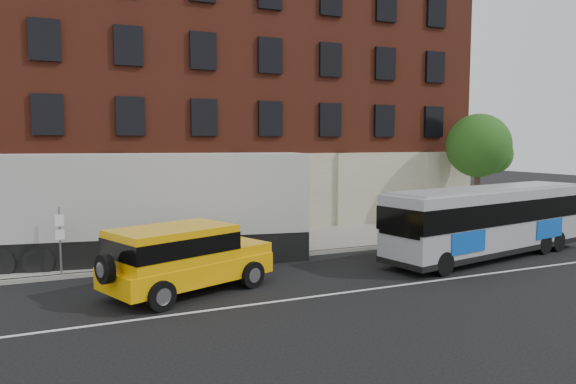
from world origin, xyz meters
name	(u,v)px	position (x,y,z in m)	size (l,w,h in m)	color
ground	(362,296)	(0.00, 0.00, 0.00)	(120.00, 120.00, 0.00)	black
sidewalk	(259,243)	(0.00, 9.00, 0.07)	(60.00, 6.00, 0.15)	#9B998D
kerb	(285,256)	(0.00, 6.00, 0.07)	(60.00, 0.25, 0.15)	#9B998D
lane_line	(354,291)	(0.00, 0.50, 0.01)	(60.00, 0.12, 0.01)	silver
building	(210,93)	(-0.01, 16.92, 7.58)	(30.00, 12.10, 15.00)	maroon
sign_pole	(60,237)	(-8.50, 6.15, 1.45)	(0.30, 0.20, 2.50)	slate
street_tree	(479,148)	(13.54, 9.48, 4.41)	(3.60, 3.60, 6.20)	#312118
city_bus	(489,219)	(7.73, 2.68, 1.60)	(10.83, 4.22, 2.90)	#989BA1
yellow_suv	(182,255)	(-5.05, 2.53, 1.23)	(5.73, 3.97, 2.14)	#FFB006
shipping_container	(142,209)	(-5.50, 7.38, 2.12)	(13.14, 4.82, 4.29)	black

